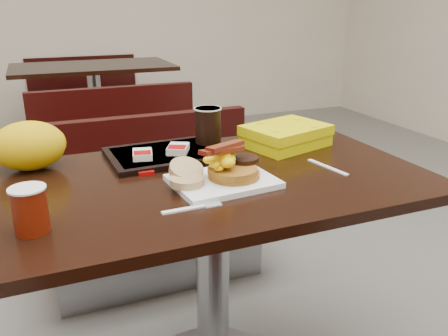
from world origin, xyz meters
name	(u,v)px	position (x,y,z in m)	size (l,w,h in m)	color
table_near	(213,290)	(0.00, 0.00, 0.38)	(1.20, 0.70, 0.75)	black
bench_near_n	(156,206)	(0.00, 0.70, 0.36)	(1.00, 0.46, 0.72)	black
table_far	(97,113)	(0.00, 2.60, 0.38)	(1.20, 0.70, 0.75)	black
bench_far_s	(111,137)	(0.00, 1.90, 0.36)	(1.00, 0.46, 0.72)	black
bench_far_n	(87,98)	(0.00, 3.30, 0.36)	(1.00, 0.46, 0.72)	black
platter	(223,181)	(0.01, -0.07, 0.76)	(0.26, 0.21, 0.02)	white
pancake_stack	(234,172)	(0.04, -0.07, 0.78)	(0.14, 0.14, 0.03)	olive
sausage_patty	(244,159)	(0.08, -0.03, 0.80)	(0.08, 0.08, 0.01)	black
scrambled_eggs	(222,159)	(0.01, -0.06, 0.82)	(0.09, 0.08, 0.05)	yellow
bacon_strips	(223,149)	(0.00, -0.07, 0.85)	(0.16, 0.07, 0.01)	#480805
muffin_bottom	(187,181)	(-0.10, -0.07, 0.78)	(0.09, 0.09, 0.02)	tan
muffin_top	(186,170)	(-0.08, -0.02, 0.79)	(0.09, 0.09, 0.02)	tan
coffee_cup_near	(30,210)	(-0.47, -0.16, 0.80)	(0.07, 0.07, 0.10)	maroon
fork	(183,209)	(-0.14, -0.18, 0.75)	(0.15, 0.03, 0.00)	white
knife	(327,167)	(0.34, -0.06, 0.75)	(0.16, 0.01, 0.00)	white
condiment_syrup	(183,171)	(-0.07, 0.06, 0.76)	(0.04, 0.03, 0.01)	#B61A07
condiment_ketchup	(146,172)	(-0.17, 0.09, 0.76)	(0.04, 0.03, 0.01)	#8C0504
tray	(167,154)	(-0.07, 0.21, 0.76)	(0.36, 0.26, 0.02)	black
hashbrown_sleeve_left	(143,154)	(-0.15, 0.18, 0.78)	(0.06, 0.08, 0.02)	silver
hashbrown_sleeve_right	(178,149)	(-0.04, 0.19, 0.78)	(0.06, 0.08, 0.02)	silver
coffee_cup_far	(208,125)	(0.09, 0.26, 0.83)	(0.08, 0.08, 0.12)	black
clamshell	(286,136)	(0.33, 0.18, 0.79)	(0.26, 0.20, 0.07)	#D1C503
paper_bag	(29,146)	(-0.46, 0.25, 0.82)	(0.20, 0.15, 0.14)	#F09F08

